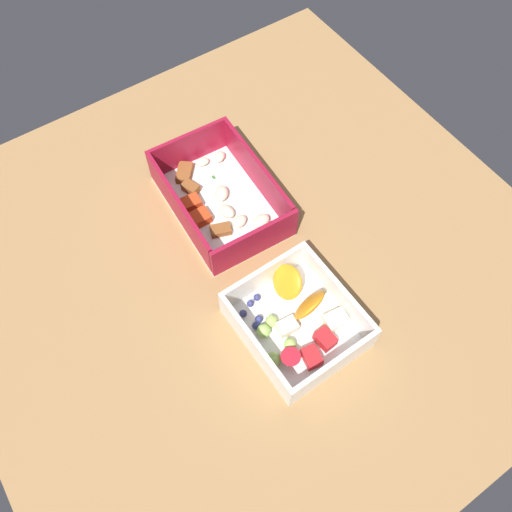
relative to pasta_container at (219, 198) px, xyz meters
The scene contains 3 objects.
table_surface 10.51cm from the pasta_container, behind, with size 80.00×80.00×2.00cm, color #9E7547.
pasta_container is the anchor object (origin of this frame).
fruit_bowl 22.10cm from the pasta_container, behind, with size 15.65×13.86×5.91cm.
Camera 1 is at (-30.55, 19.80, 66.86)cm, focal length 36.86 mm.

